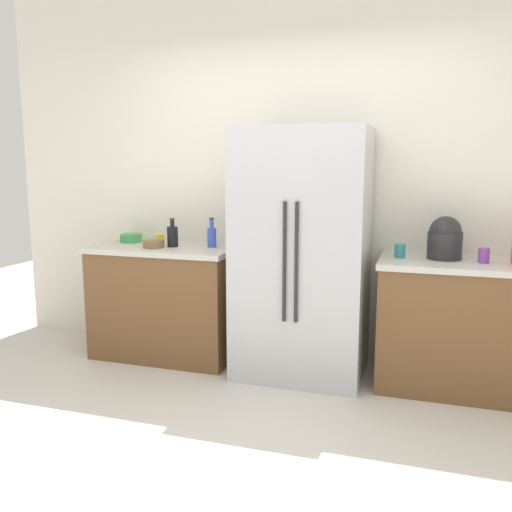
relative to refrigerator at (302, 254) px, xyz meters
name	(u,v)px	position (x,y,z in m)	size (l,w,h in m)	color
ground_plane	(225,456)	(-0.12, -1.26, -0.89)	(10.10, 10.10, 0.00)	beige
kitchen_back_panel	(300,162)	(-0.12, 0.40, 0.65)	(5.05, 0.10, 3.08)	silver
counter_left	(167,301)	(-1.11, 0.05, -0.44)	(1.14, 0.62, 0.89)	brown
counter_right	(476,327)	(1.19, 0.05, -0.44)	(1.29, 0.62, 0.89)	brown
refrigerator	(302,254)	(0.00, 0.00, 0.00)	(0.91, 0.69, 1.77)	#B7BABF
rice_cooker	(445,239)	(0.96, 0.10, 0.14)	(0.23, 0.23, 0.29)	#262628
bottle_a	(212,236)	(-0.74, 0.11, 0.09)	(0.07, 0.07, 0.23)	blue
bottle_b	(173,236)	(-1.04, 0.04, 0.09)	(0.08, 0.08, 0.22)	black
cup_a	(400,251)	(0.67, 0.06, 0.05)	(0.07, 0.07, 0.09)	teal
cup_b	(160,239)	(-1.21, 0.15, 0.04)	(0.08, 0.08, 0.08)	yellow
cup_c	(484,255)	(1.20, 0.02, 0.05)	(0.07, 0.07, 0.10)	purple
bowl_a	(153,244)	(-1.16, -0.05, 0.03)	(0.16, 0.16, 0.06)	brown
bowl_b	(131,238)	(-1.48, 0.17, 0.03)	(0.18, 0.18, 0.07)	green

